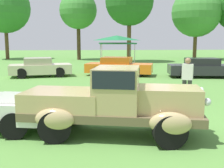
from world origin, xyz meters
TOP-DOWN VIEW (x-y plane):
  - ground_plane at (0.00, 0.00)m, footprint 120.00×120.00m
  - feature_pickup_truck at (-0.66, -0.51)m, footprint 4.58×2.49m
  - show_car_cream at (-4.44, 11.17)m, footprint 4.11×2.37m
  - show_car_orange at (0.70, 11.42)m, footprint 4.69×2.86m
  - show_car_charcoal at (6.00, 9.98)m, footprint 4.65×2.27m
  - spectator_between_cars at (2.45, 3.05)m, footprint 0.46×0.39m
  - canopy_tent_left_field at (0.88, 14.64)m, footprint 2.72×2.72m
  - treeline_far_left at (-11.42, 28.67)m, footprint 6.09×6.09m
  - treeline_mid_left at (-2.51, 26.92)m, footprint 4.41×4.41m
  - treeline_center at (3.04, 23.18)m, footprint 5.11×5.11m
  - treeline_mid_right at (11.58, 26.31)m, footprint 5.86×5.86m

SIDE VIEW (x-z plane):
  - ground_plane at x=0.00m, z-range 0.00..0.00m
  - show_car_cream at x=-4.44m, z-range -0.01..1.21m
  - show_car_orange at x=0.70m, z-range -0.01..1.21m
  - show_car_charcoal at x=6.00m, z-range -0.01..1.21m
  - feature_pickup_truck at x=-0.66m, z-range 0.02..1.72m
  - spectator_between_cars at x=2.45m, z-range 0.07..1.76m
  - canopy_tent_left_field at x=0.88m, z-range 1.07..3.78m
  - treeline_mid_right at x=11.58m, z-range 1.33..9.89m
  - treeline_mid_left at x=-2.51m, z-range 1.77..9.80m
  - treeline_far_left at x=-11.42m, z-range 1.57..10.84m
  - treeline_center at x=3.04m, z-range 1.89..10.85m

